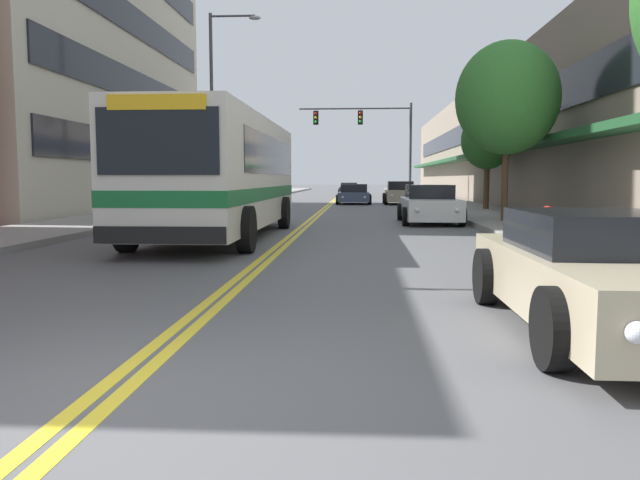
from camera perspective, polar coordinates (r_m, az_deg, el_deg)
ground_plane at (r=41.21m, az=1.11°, el=3.44°), size 240.00×240.00×0.00m
sidewalk_left at (r=42.13m, az=-8.67°, el=3.54°), size 3.30×106.00×0.17m
sidewalk_right at (r=41.51m, az=11.03°, el=3.47°), size 3.30×106.00×0.17m
centre_line at (r=41.21m, az=1.11°, el=3.44°), size 0.34×106.00×0.01m
storefront_row_right at (r=42.69m, az=19.05°, el=8.30°), size 9.10×68.00×7.59m
city_bus at (r=17.14m, az=-8.83°, el=6.26°), size 2.89×10.81×3.15m
car_black_parked_left_near at (r=34.47m, az=-6.66°, el=4.07°), size 2.04×4.66×1.39m
car_silver_parked_left_far at (r=26.89m, az=-9.53°, el=3.41°), size 2.17×4.43×1.19m
car_beige_parked_right_foreground at (r=7.03m, az=24.21°, el=-2.87°), size 1.98×4.57×1.23m
car_champagne_parked_right_mid at (r=39.26m, az=7.33°, el=4.24°), size 2.06×4.29×1.41m
car_white_parked_right_far at (r=22.52m, az=9.97°, el=3.15°), size 2.08×4.61×1.35m
car_slate_blue_moving_lead at (r=39.28m, az=3.12°, el=4.16°), size 2.16×4.27×1.24m
car_charcoal_moving_second at (r=59.47m, az=2.68°, el=4.65°), size 2.00×4.41×1.20m
traffic_signal_mast at (r=42.61m, az=4.76°, el=9.90°), size 7.57×0.38×6.61m
street_lamp_left_far at (r=31.05m, az=-9.31°, el=12.82°), size 2.49×0.28×9.39m
street_tree_right_mid at (r=22.00m, az=16.75°, el=12.30°), size 3.39×3.39×5.92m
street_tree_right_far at (r=30.22m, az=15.07°, el=8.75°), size 2.43×2.43×4.51m
fire_hydrant at (r=14.62m, az=20.01°, el=1.36°), size 0.36×0.28×0.81m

